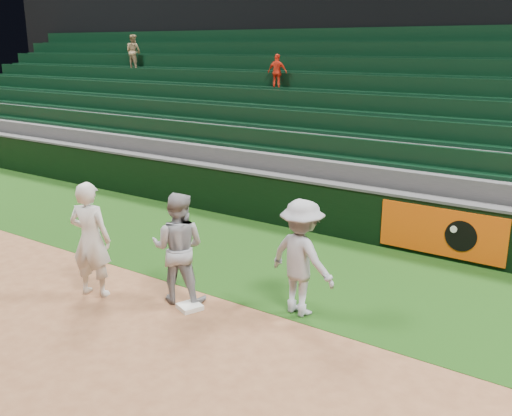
# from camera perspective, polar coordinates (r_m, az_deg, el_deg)

# --- Properties ---
(ground) EXTENTS (70.00, 70.00, 0.00)m
(ground) POSITION_cam_1_polar(r_m,az_deg,el_deg) (9.85, -8.91, -10.13)
(ground) COLOR brown
(ground) RESTS_ON ground
(foul_grass) EXTENTS (36.00, 4.20, 0.01)m
(foul_grass) POSITION_cam_1_polar(r_m,az_deg,el_deg) (12.00, 1.01, -5.03)
(foul_grass) COLOR #13350D
(foul_grass) RESTS_ON ground
(first_base) EXTENTS (0.46, 0.46, 0.08)m
(first_base) POSITION_cam_1_polar(r_m,az_deg,el_deg) (9.85, -6.64, -9.77)
(first_base) COLOR white
(first_base) RESTS_ON ground
(first_baseman) EXTENTS (0.87, 0.71, 2.07)m
(first_baseman) POSITION_cam_1_polar(r_m,az_deg,el_deg) (10.37, -16.21, -3.04)
(first_baseman) COLOR silver
(first_baseman) RESTS_ON ground
(baserunner) EXTENTS (1.16, 1.05, 1.95)m
(baserunner) POSITION_cam_1_polar(r_m,az_deg,el_deg) (9.84, -7.78, -3.96)
(baserunner) COLOR #92939B
(baserunner) RESTS_ON ground
(base_coach) EXTENTS (1.37, 0.95, 1.95)m
(base_coach) POSITION_cam_1_polar(r_m,az_deg,el_deg) (9.31, 4.58, -4.99)
(base_coach) COLOR #999BA6
(base_coach) RESTS_ON foul_grass
(field_wall) EXTENTS (36.00, 0.45, 1.25)m
(field_wall) POSITION_cam_1_polar(r_m,az_deg,el_deg) (13.58, 6.29, 0.19)
(field_wall) COLOR black
(field_wall) RESTS_ON ground
(stadium_seating) EXTENTS (36.00, 5.95, 4.85)m
(stadium_seating) POSITION_cam_1_polar(r_m,az_deg,el_deg) (16.71, 12.60, 6.62)
(stadium_seating) COLOR #39393C
(stadium_seating) RESTS_ON ground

